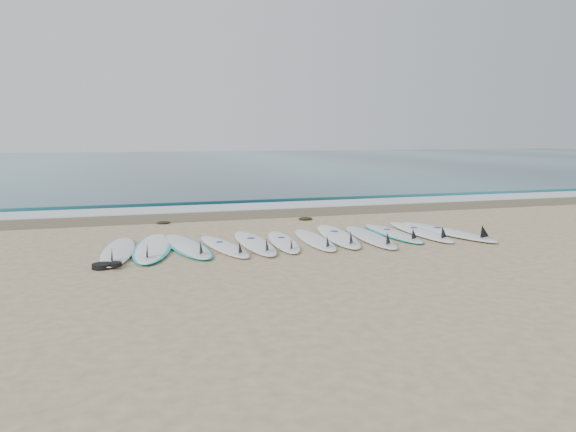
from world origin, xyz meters
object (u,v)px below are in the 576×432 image
object	(u,v)px
surfboard_6	(315,240)
surfboard_11	(449,231)
surfboard_0	(118,251)
leash_coil	(105,266)

from	to	relation	value
surfboard_6	surfboard_11	size ratio (longest dim) A/B	0.85
surfboard_0	leash_coil	size ratio (longest dim) A/B	5.81
surfboard_11	leash_coil	world-z (taller)	surfboard_11
surfboard_11	leash_coil	distance (m)	7.04
surfboard_0	surfboard_11	xyz separation A→B (m)	(6.75, 0.01, 0.00)
surfboard_0	leash_coil	bearing A→B (deg)	-94.69
surfboard_0	surfboard_6	xyz separation A→B (m)	(3.72, 0.02, -0.00)
surfboard_6	surfboard_11	bearing A→B (deg)	4.11
surfboard_0	surfboard_6	bearing A→B (deg)	6.43
surfboard_0	surfboard_11	world-z (taller)	surfboard_11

